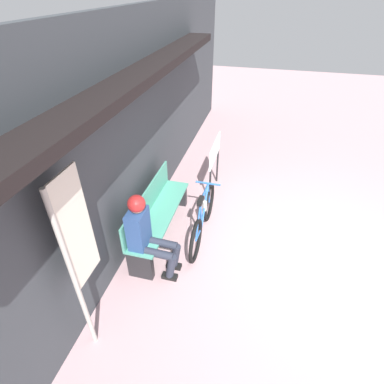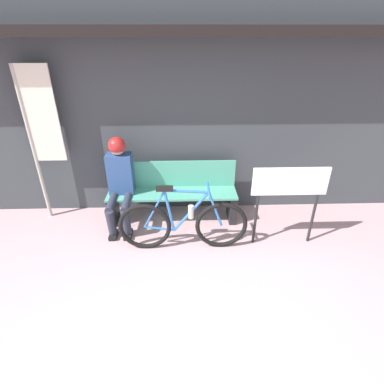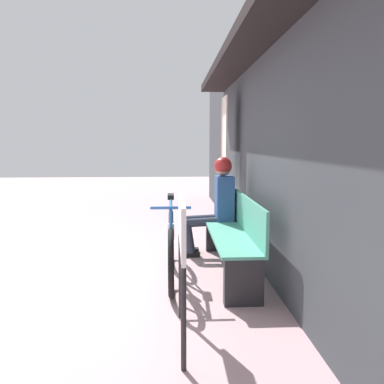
{
  "view_description": "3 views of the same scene",
  "coord_description": "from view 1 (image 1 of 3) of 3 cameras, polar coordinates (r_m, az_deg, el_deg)",
  "views": [
    {
      "loc": [
        -3.37,
        1.08,
        3.44
      ],
      "look_at": [
        0.34,
        2.03,
        0.72
      ],
      "focal_mm": 28.0,
      "sensor_mm": 36.0,
      "label": 1
    },
    {
      "loc": [
        0.18,
        -1.3,
        2.49
      ],
      "look_at": [
        0.29,
        2.08,
        0.67
      ],
      "focal_mm": 28.0,
      "sensor_mm": 36.0,
      "label": 2
    },
    {
      "loc": [
        4.09,
        1.82,
        1.46
      ],
      "look_at": [
        0.07,
        2.04,
        0.93
      ],
      "focal_mm": 35.0,
      "sensor_mm": 36.0,
      "label": 3
    }
  ],
  "objects": [
    {
      "name": "ground_plane",
      "position": [
        4.94,
        23.02,
        -12.51
      ],
      "size": [
        24.0,
        24.0,
        0.0
      ],
      "primitive_type": "plane",
      "color": "#C69EA3"
    },
    {
      "name": "storefront_wall",
      "position": [
        4.22,
        -12.6,
        9.6
      ],
      "size": [
        12.0,
        0.56,
        3.2
      ],
      "color": "#3D4247",
      "rests_on": "ground_plane"
    },
    {
      "name": "park_bench_near",
      "position": [
        4.77,
        -6.65,
        -4.29
      ],
      "size": [
        1.84,
        0.42,
        0.86
      ],
      "color": "#51A88E",
      "rests_on": "ground_plane"
    },
    {
      "name": "bicycle",
      "position": [
        4.75,
        2.12,
        -5.07
      ],
      "size": [
        1.62,
        0.4,
        0.89
      ],
      "color": "black",
      "rests_on": "ground_plane"
    },
    {
      "name": "person_seated",
      "position": [
        4.04,
        -8.8,
        -7.32
      ],
      "size": [
        0.34,
        0.66,
        1.28
      ],
      "color": "#2D3342",
      "rests_on": "ground_plane"
    },
    {
      "name": "banner_pole",
      "position": [
        3.07,
        -21.19,
        -9.9
      ],
      "size": [
        0.45,
        0.05,
        2.16
      ],
      "color": "#B7B2A8",
      "rests_on": "ground_plane"
    },
    {
      "name": "signboard",
      "position": [
        5.57,
        4.38,
        7.12
      ],
      "size": [
        0.93,
        0.04,
        1.08
      ],
      "color": "#232326",
      "rests_on": "ground_plane"
    }
  ]
}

